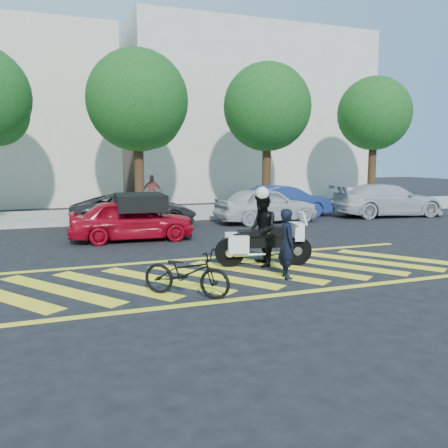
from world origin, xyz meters
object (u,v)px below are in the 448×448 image
object	(u,v)px
bicycle	(186,273)
parked_mid_right	(266,205)
parked_mid_left	(134,210)
police_motorcycle	(262,243)
officer_moto	(262,230)
parked_right	(284,201)
parked_far_right	(388,200)
red_convertible	(132,219)
officer_bike	(287,244)

from	to	relation	value
bicycle	parked_mid_right	xyz separation A→B (m)	(6.07, 9.14, 0.27)
parked_mid_left	police_motorcycle	bearing A→B (deg)	-159.75
officer_moto	parked_right	bearing A→B (deg)	162.25
bicycle	parked_mid_left	world-z (taller)	parked_mid_left
parked_mid_left	parked_right	bearing A→B (deg)	-75.56
police_motorcycle	officer_moto	distance (m)	0.33
parked_mid_right	parked_far_right	distance (m)	6.20
parked_mid_right	parked_right	bearing A→B (deg)	-51.56
bicycle	parked_mid_left	bearing A→B (deg)	35.98
parked_mid_right	parked_far_right	size ratio (longest dim) A/B	0.84
officer_moto	parked_mid_left	size ratio (longest dim) A/B	0.38
red_convertible	parked_right	bearing A→B (deg)	-59.82
police_motorcycle	parked_right	xyz separation A→B (m)	(5.14, 8.66, 0.14)
parked_mid_right	officer_moto	bearing A→B (deg)	150.34
red_convertible	officer_moto	bearing A→B (deg)	-150.37
officer_bike	red_convertible	distance (m)	6.63
parked_mid_right	red_convertible	bearing A→B (deg)	108.32
parked_far_right	red_convertible	bearing A→B (deg)	108.05
red_convertible	parked_mid_left	bearing A→B (deg)	-7.88
officer_bike	parked_right	world-z (taller)	officer_bike
red_convertible	parked_mid_right	xyz separation A→B (m)	(5.98, 2.38, 0.05)
officer_moto	officer_bike	bearing A→B (deg)	14.08
parked_far_right	parked_mid_left	bearing A→B (deg)	94.59
officer_bike	officer_moto	size ratio (longest dim) A/B	0.86
officer_moto	red_convertible	distance (m)	5.45
officer_bike	officer_moto	bearing A→B (deg)	13.26
officer_bike	bicycle	xyz separation A→B (m)	(-2.50, -0.59, -0.31)
officer_bike	parked_right	bearing A→B (deg)	-15.09
bicycle	parked_right	xyz separation A→B (m)	(7.64, 10.54, 0.25)
officer_bike	parked_mid_right	xyz separation A→B (m)	(3.57, 8.55, -0.04)
parked_mid_left	parked_far_right	distance (m)	11.61
police_motorcycle	red_convertible	size ratio (longest dim) A/B	0.60
police_motorcycle	parked_right	distance (m)	10.07
officer_bike	parked_mid_right	world-z (taller)	officer_bike
officer_bike	parked_mid_left	bearing A→B (deg)	23.64
officer_bike	parked_far_right	distance (m)	12.99
parked_far_right	bicycle	bearing A→B (deg)	133.69
parked_mid_left	officer_moto	bearing A→B (deg)	-159.88
officer_bike	officer_moto	distance (m)	1.29
police_motorcycle	parked_far_right	distance (m)	12.18
bicycle	parked_mid_right	bearing A→B (deg)	6.37
parked_mid_right	parked_far_right	xyz separation A→B (m)	(6.20, 0.00, 0.01)
officer_bike	red_convertible	bearing A→B (deg)	33.53
officer_bike	parked_mid_left	size ratio (longest dim) A/B	0.33
bicycle	red_convertible	xyz separation A→B (m)	(0.09, 6.76, 0.21)
bicycle	parked_right	world-z (taller)	parked_right
officer_moto	parked_far_right	xyz separation A→B (m)	(9.79, 7.27, -0.17)
parked_mid_left	officer_bike	bearing A→B (deg)	-161.55
red_convertible	parked_far_right	distance (m)	12.41
red_convertible	parked_far_right	bearing A→B (deg)	-75.35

